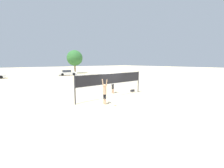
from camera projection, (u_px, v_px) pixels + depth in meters
ground_plane at (112, 97)px, 14.67m from camera, size 200.00×200.00×0.00m
volleyball_net at (112, 80)px, 14.43m from camera, size 7.92×0.11×2.38m
player_spiker at (105, 91)px, 12.06m from camera, size 0.28×0.69×2.07m
player_blocker at (113, 83)px, 16.32m from camera, size 0.28×0.71×2.20m
volleyball at (115, 104)px, 11.77m from camera, size 0.23×0.23×0.23m
gear_bag at (132, 91)px, 17.37m from camera, size 0.48×0.26×0.26m
parked_car_near at (67, 73)px, 38.57m from camera, size 4.87×2.59×1.37m
tree_left_cluster at (75, 58)px, 45.17m from camera, size 4.70×4.70×6.98m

